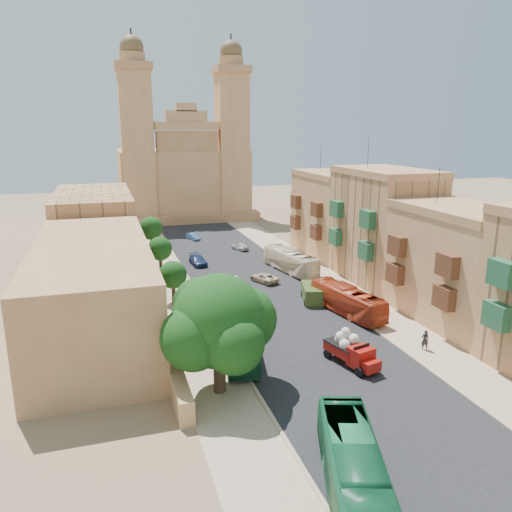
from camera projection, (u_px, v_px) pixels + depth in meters
ground at (364, 399)px, 35.12m from camera, size 260.00×260.00×0.00m
road_surface at (247, 279)px, 62.89m from camera, size 14.00×140.00×0.01m
sidewalk_east at (316, 273)px, 65.59m from camera, size 5.00×140.00×0.01m
sidewalk_west at (171, 286)px, 60.18m from camera, size 5.00×140.00×0.01m
kerb_east at (298, 274)px, 64.87m from camera, size 0.25×140.00×0.12m
kerb_west at (192, 284)px, 60.88m from camera, size 0.25×140.00×0.12m
townhouse_b at (458, 264)px, 48.43m from camera, size 9.00×14.00×14.90m
townhouse_c at (383, 225)px, 61.08m from camera, size 9.00×14.00×17.40m
townhouse_d at (333, 213)px, 74.23m from camera, size 9.00×14.00×15.90m
west_wall at (154, 309)px, 49.85m from camera, size 1.00×40.00×1.80m
west_building_low at (94, 289)px, 45.61m from camera, size 10.00×28.00×8.40m
west_building_mid at (95, 228)px, 69.48m from camera, size 10.00×22.00×10.00m
church at (183, 172)px, 105.53m from camera, size 28.00×22.50×36.30m
ficus_tree at (220, 324)px, 34.85m from camera, size 8.78×8.08×8.78m
street_tree_a at (192, 313)px, 42.59m from camera, size 3.10×3.10×4.76m
street_tree_b at (173, 275)px, 53.71m from camera, size 3.04×3.04×4.67m
street_tree_c at (160, 249)px, 64.79m from camera, size 3.17×3.17×4.87m
street_tree_d at (151, 228)px, 75.79m from camera, size 3.59×3.59×5.52m
red_truck at (351, 350)px, 39.83m from camera, size 3.09×5.31×2.94m
olive_pickup at (312, 293)px, 54.71m from camera, size 3.00×4.69×1.79m
bus_green_south at (355, 474)px, 25.11m from camera, size 6.05×11.52×3.14m
bus_green_north at (240, 338)px, 41.60m from camera, size 4.51×10.78×2.93m
bus_red_east at (347, 300)px, 50.95m from camera, size 4.19×10.37×2.81m
bus_cream_east at (291, 261)px, 65.84m from camera, size 4.29×10.81×2.94m
car_blue_a at (245, 305)px, 51.86m from camera, size 2.46×3.78×1.20m
car_white_a at (234, 283)px, 59.37m from camera, size 1.67×3.89×1.24m
car_cream at (264, 278)px, 61.55m from camera, size 3.30×4.51×1.14m
car_dkblue at (198, 260)px, 69.33m from camera, size 2.16×4.65×1.32m
car_white_b at (240, 246)px, 77.83m from camera, size 2.48×3.56×1.12m
car_blue_b at (193, 236)px, 85.08m from camera, size 2.11×3.50×1.09m
pedestrian_a at (425, 340)px, 42.68m from camera, size 0.75×0.59×1.79m
pedestrian_c at (354, 301)px, 52.44m from camera, size 0.72×1.06×1.67m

